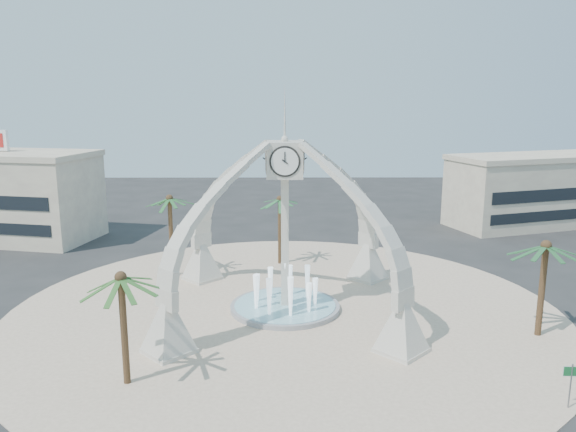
{
  "coord_description": "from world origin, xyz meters",
  "views": [
    {
      "loc": [
        -0.02,
        -38.81,
        15.23
      ],
      "look_at": [
        0.23,
        2.0,
        6.62
      ],
      "focal_mm": 35.0,
      "sensor_mm": 36.0,
      "label": 1
    }
  ],
  "objects_px": {
    "street_sign": "(571,377)",
    "palm_west": "(169,200)",
    "palm_south": "(121,279)",
    "fountain": "(285,306)",
    "clock_tower": "(285,224)",
    "palm_north": "(280,200)",
    "palm_east": "(546,247)"
  },
  "relations": [
    {
      "from": "fountain",
      "to": "palm_east",
      "type": "relative_size",
      "value": 1.16
    },
    {
      "from": "street_sign",
      "to": "palm_west",
      "type": "bearing_deg",
      "value": 139.73
    },
    {
      "from": "palm_south",
      "to": "street_sign",
      "type": "xyz_separation_m",
      "value": [
        22.74,
        -2.67,
        -4.23
      ]
    },
    {
      "from": "fountain",
      "to": "palm_north",
      "type": "height_order",
      "value": "palm_north"
    },
    {
      "from": "clock_tower",
      "to": "palm_north",
      "type": "height_order",
      "value": "clock_tower"
    },
    {
      "from": "palm_south",
      "to": "palm_north",
      "type": "bearing_deg",
      "value": 70.11
    },
    {
      "from": "clock_tower",
      "to": "palm_west",
      "type": "xyz_separation_m",
      "value": [
        -9.8,
        8.08,
        0.27
      ]
    },
    {
      "from": "clock_tower",
      "to": "palm_north",
      "type": "bearing_deg",
      "value": 92.26
    },
    {
      "from": "palm_east",
      "to": "palm_south",
      "type": "relative_size",
      "value": 1.01
    },
    {
      "from": "palm_east",
      "to": "palm_south",
      "type": "distance_m",
      "value": 25.86
    },
    {
      "from": "street_sign",
      "to": "palm_north",
      "type": "bearing_deg",
      "value": 121.83
    },
    {
      "from": "palm_west",
      "to": "clock_tower",
      "type": "bearing_deg",
      "value": -39.51
    },
    {
      "from": "palm_north",
      "to": "street_sign",
      "type": "distance_m",
      "value": 29.4
    },
    {
      "from": "palm_north",
      "to": "palm_south",
      "type": "relative_size",
      "value": 1.01
    },
    {
      "from": "clock_tower",
      "to": "palm_north",
      "type": "relative_size",
      "value": 2.61
    },
    {
      "from": "clock_tower",
      "to": "street_sign",
      "type": "distance_m",
      "value": 20.09
    },
    {
      "from": "fountain",
      "to": "palm_west",
      "type": "relative_size",
      "value": 1.05
    },
    {
      "from": "clock_tower",
      "to": "palm_south",
      "type": "bearing_deg",
      "value": -128.56
    },
    {
      "from": "palm_east",
      "to": "palm_west",
      "type": "height_order",
      "value": "palm_west"
    },
    {
      "from": "fountain",
      "to": "clock_tower",
      "type": "bearing_deg",
      "value": -90.0
    },
    {
      "from": "palm_west",
      "to": "street_sign",
      "type": "height_order",
      "value": "palm_west"
    },
    {
      "from": "fountain",
      "to": "palm_west",
      "type": "bearing_deg",
      "value": 140.49
    },
    {
      "from": "clock_tower",
      "to": "palm_north",
      "type": "distance_m",
      "value": 11.72
    },
    {
      "from": "palm_east",
      "to": "street_sign",
      "type": "bearing_deg",
      "value": -105.1
    },
    {
      "from": "clock_tower",
      "to": "street_sign",
      "type": "height_order",
      "value": "clock_tower"
    },
    {
      "from": "clock_tower",
      "to": "fountain",
      "type": "relative_size",
      "value": 2.24
    },
    {
      "from": "palm_east",
      "to": "street_sign",
      "type": "xyz_separation_m",
      "value": [
        -2.38,
        -8.82,
        -4.27
      ]
    },
    {
      "from": "clock_tower",
      "to": "palm_south",
      "type": "xyz_separation_m",
      "value": [
        -8.59,
        -10.78,
        -0.53
      ]
    },
    {
      "from": "fountain",
      "to": "palm_north",
      "type": "bearing_deg",
      "value": 92.26
    },
    {
      "from": "palm_south",
      "to": "street_sign",
      "type": "height_order",
      "value": "palm_south"
    },
    {
      "from": "fountain",
      "to": "palm_east",
      "type": "bearing_deg",
      "value": -15.66
    },
    {
      "from": "fountain",
      "to": "palm_north",
      "type": "distance_m",
      "value": 13.05
    }
  ]
}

